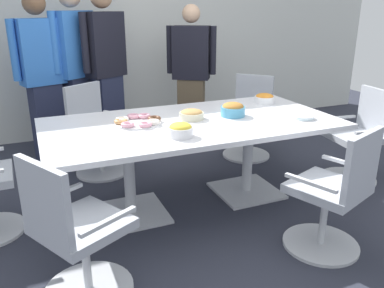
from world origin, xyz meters
The scene contains 18 objects.
ground_plane centered at (0.00, 0.00, -0.01)m, with size 10.00×10.00×0.01m, color #2D303D.
back_wall centered at (0.00, 2.40, 1.40)m, with size 8.00×0.10×2.80m, color silver.
conference_table centered at (0.00, 0.00, 0.63)m, with size 2.40×1.20×0.75m.
office_chair_0 centered at (0.62, -1.03, 0.41)m, with size 0.70×0.70×0.91m.
office_chair_1 centered at (1.69, -0.16, 0.41)m, with size 0.60×0.60×0.91m.
office_chair_2 centered at (1.07, 0.86, 0.41)m, with size 0.76×0.76×0.91m.
office_chair_3 centered at (-0.63, 1.02, 0.41)m, with size 0.74×0.74×0.91m.
office_chair_5 centered at (-1.07, -0.85, 0.41)m, with size 0.73×0.73×0.91m.
person_standing_0 centered at (-1.05, 1.61, 0.94)m, with size 0.60×0.36×1.79m.
person_standing_1 centered at (-0.69, 1.72, 0.99)m, with size 0.54×0.44×1.88m.
person_standing_2 centered at (-0.37, 1.66, 0.98)m, with size 0.57×0.41×1.86m.
person_standing_3 centered at (0.66, 1.61, 0.87)m, with size 0.56×0.42×1.67m.
snack_bowl_chips_orange centered at (0.91, 0.32, 0.80)m, with size 0.19×0.19×0.10m.
snack_bowl_chips_yellow centered at (-0.23, -0.34, 0.80)m, with size 0.19×0.19×0.11m.
snack_bowl_cookies centered at (0.02, 0.06, 0.79)m, with size 0.21×0.21×0.08m.
snack_bowl_pretzels centered at (0.39, 0.02, 0.81)m, with size 0.21×0.21×0.12m.
donut_platter centered at (-0.43, 0.11, 0.77)m, with size 0.38×0.38×0.04m.
plate_stack centered at (0.89, -0.29, 0.77)m, with size 0.18×0.18×0.03m.
Camera 1 is at (-1.21, -2.88, 1.65)m, focal length 36.77 mm.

